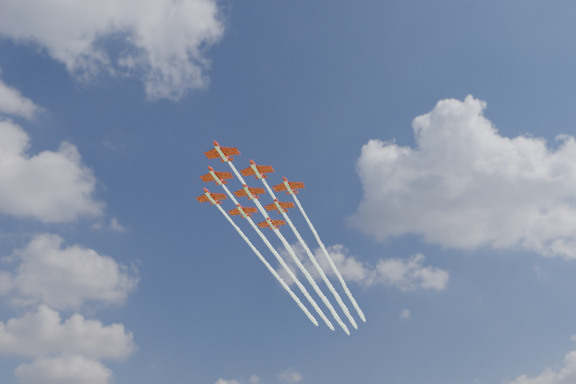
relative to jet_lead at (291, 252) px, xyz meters
name	(u,v)px	position (x,y,z in m)	size (l,w,h in m)	color
jet_lead	(291,252)	(0.00, 0.00, 0.00)	(107.24, 102.30, 2.69)	#B4120A
jet_row2_port	(314,261)	(12.34, 3.25, 0.00)	(107.24, 102.30, 2.69)	#B4120A
jet_row2_starb	(284,265)	(3.84, 12.17, 0.00)	(107.24, 102.30, 2.69)	#B4120A
jet_row3_port	(336,270)	(24.68, 6.50, 0.00)	(107.24, 102.30, 2.69)	#B4120A
jet_row3_centre	(306,273)	(16.17, 15.42, 0.00)	(107.24, 102.30, 2.69)	#B4120A
jet_row3_starb	(277,276)	(7.67, 24.33, 0.00)	(107.24, 102.30, 2.69)	#B4120A
jet_row4_port	(327,281)	(28.51, 18.66, 0.00)	(107.24, 102.30, 2.69)	#B4120A
jet_row4_starb	(298,284)	(20.01, 27.58, 0.00)	(107.24, 102.30, 2.69)	#B4120A
jet_tail	(318,291)	(32.35, 30.83, 0.00)	(107.24, 102.30, 2.69)	#B4120A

